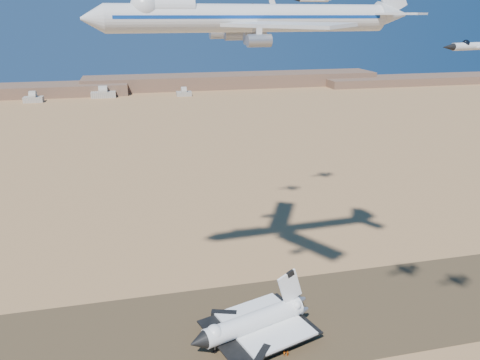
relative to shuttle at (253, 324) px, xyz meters
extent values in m
plane|color=#AF7B4E|center=(-6.29, 6.98, -5.64)|extent=(1200.00, 1200.00, 0.00)
cube|color=#493724|center=(-6.29, 6.98, -5.61)|extent=(600.00, 50.00, 0.06)
cube|color=brown|center=(113.71, 546.98, 3.36)|extent=(420.00, 60.00, 18.00)
cube|color=brown|center=(393.71, 516.98, -0.14)|extent=(300.00, 60.00, 11.00)
cube|color=#A9A396|center=(-146.29, 476.98, -2.39)|extent=(22.00, 14.00, 6.50)
cube|color=#A9A396|center=(-66.29, 491.98, -1.89)|extent=(30.00, 15.00, 7.50)
cube|color=#A9A396|center=(33.71, 481.98, -2.89)|extent=(19.00, 12.50, 5.50)
cylinder|color=white|center=(0.09, 0.03, 0.80)|extent=(34.53, 15.96, 6.00)
cone|color=black|center=(-18.53, -5.79, 0.80)|extent=(6.31, 6.88, 5.70)
sphere|color=white|center=(-13.21, -4.13, 1.65)|extent=(5.57, 5.57, 5.57)
cube|color=white|center=(4.18, 1.31, -1.67)|extent=(30.19, 31.59, 0.96)
cube|color=black|center=(2.14, 0.67, -2.15)|extent=(38.37, 34.15, 0.54)
cube|color=white|center=(13.39, 4.19, 9.16)|extent=(9.71, 3.68, 12.35)
cylinder|color=gray|center=(-13.21, -4.13, -3.92)|extent=(0.39, 0.39, 3.43)
cylinder|color=black|center=(-13.21, -4.13, -5.05)|extent=(1.27, 0.81, 1.18)
cylinder|color=gray|center=(7.83, -3.17, -3.92)|extent=(0.39, 0.39, 3.43)
cylinder|color=black|center=(7.83, -3.17, -5.05)|extent=(1.27, 0.81, 1.18)
cylinder|color=gray|center=(4.63, 7.06, -3.92)|extent=(0.39, 0.39, 3.43)
cylinder|color=black|center=(4.63, 7.06, -5.05)|extent=(1.27, 0.81, 1.18)
cylinder|color=silver|center=(0.32, 5.69, 92.31)|extent=(75.98, 10.43, 7.13)
cone|color=silver|center=(-40.30, 3.91, 92.31)|extent=(5.88, 7.37, 7.13)
sphere|color=silver|center=(-27.50, 4.47, 94.88)|extent=(7.35, 7.35, 7.35)
cube|color=silver|center=(3.32, -12.02, 90.98)|extent=(25.60, 33.88, 0.78)
cube|color=silver|center=(1.76, 23.59, 90.98)|extent=(23.43, 34.48, 0.78)
cube|color=silver|center=(40.69, 0.21, 93.43)|extent=(11.75, 13.62, 0.56)
cube|color=silver|center=(40.06, 14.67, 93.43)|extent=(11.09, 13.70, 0.56)
cylinder|color=gray|center=(-1.47, -4.42, 87.64)|extent=(5.69, 3.14, 2.90)
cylinder|color=gray|center=(-3.26, -14.54, 87.64)|extent=(5.69, 3.14, 2.90)
cylinder|color=gray|center=(-2.35, 15.61, 87.64)|extent=(5.69, 3.14, 2.90)
cylinder|color=gray|center=(-5.01, 25.52, 87.64)|extent=(5.69, 3.14, 2.90)
imported|color=#E45F0D|center=(3.48, -5.54, -4.73)|extent=(0.51, 0.68, 1.69)
imported|color=#E45F0D|center=(7.36, -10.06, -4.67)|extent=(0.90, 1.02, 1.82)
imported|color=#E45F0D|center=(8.19, -10.52, -4.64)|extent=(1.16, 1.20, 1.88)
cylinder|color=silver|center=(33.93, -39.54, 87.45)|extent=(12.68, 3.98, 1.48)
cone|color=black|center=(26.50, -41.06, 87.45)|extent=(2.96, 1.89, 1.37)
sphere|color=black|center=(30.83, -40.18, 87.98)|extent=(1.48, 1.48, 1.48)
cylinder|color=silver|center=(16.33, 56.43, 96.02)|extent=(10.96, 2.37, 1.27)
cone|color=black|center=(9.83, 57.09, 96.02)|extent=(2.47, 1.41, 1.18)
sphere|color=black|center=(13.62, 56.70, 96.48)|extent=(1.27, 1.27, 1.27)
cube|color=silver|center=(17.23, 56.34, 95.84)|extent=(3.89, 7.54, 0.23)
cube|color=silver|center=(20.84, 55.97, 96.02)|extent=(2.45, 4.71, 0.18)
cube|color=silver|center=(21.02, 55.95, 97.29)|extent=(2.75, 0.50, 3.07)
cylinder|color=silver|center=(43.88, 72.86, 98.86)|extent=(13.12, 2.78, 1.52)
cone|color=black|center=(36.10, 72.10, 98.86)|extent=(2.95, 1.68, 1.41)
cube|color=silver|center=(44.96, 72.97, 98.65)|extent=(4.63, 9.02, 0.27)
cube|color=silver|center=(49.29, 73.39, 98.86)|extent=(2.91, 5.64, 0.22)
camera|label=1|loc=(-32.48, -121.12, 93.27)|focal=35.00mm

